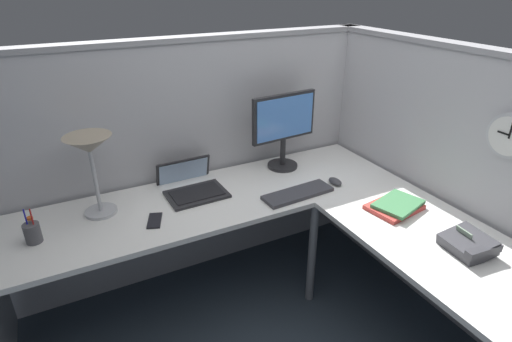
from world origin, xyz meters
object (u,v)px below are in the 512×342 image
at_px(desk_lamp_dome, 90,151).
at_px(cell_phone, 155,221).
at_px(wall_clock, 509,136).
at_px(keyboard, 298,193).
at_px(monitor, 284,126).
at_px(office_phone, 469,245).
at_px(laptop, 191,185).
at_px(computer_mouse, 335,181).
at_px(pen_cup, 33,233).
at_px(book_stack, 396,206).

bearing_deg(desk_lamp_dome, cell_phone, -43.07).
height_order(desk_lamp_dome, cell_phone, desk_lamp_dome).
height_order(desk_lamp_dome, wall_clock, wall_clock).
xyz_separation_m(keyboard, wall_clock, (0.72, -0.69, 0.47)).
bearing_deg(monitor, cell_phone, -163.76).
distance_m(office_phone, wall_clock, 0.55).
distance_m(monitor, keyboard, 0.49).
height_order(laptop, desk_lamp_dome, desk_lamp_dome).
distance_m(computer_mouse, office_phone, 0.85).
bearing_deg(cell_phone, keyboard, 13.19).
height_order(keyboard, desk_lamp_dome, desk_lamp_dome).
bearing_deg(keyboard, laptop, 142.40).
distance_m(laptop, computer_mouse, 0.88).
relative_size(keyboard, pen_cup, 2.39).
bearing_deg(monitor, keyboard, -107.55).
distance_m(cell_phone, office_phone, 1.54).
distance_m(desk_lamp_dome, cell_phone, 0.48).
bearing_deg(wall_clock, book_stack, 135.87).
bearing_deg(desk_lamp_dome, computer_mouse, -13.00).
distance_m(office_phone, book_stack, 0.44).
xyz_separation_m(keyboard, office_phone, (0.41, -0.82, 0.03)).
distance_m(keyboard, pen_cup, 1.40).
bearing_deg(cell_phone, laptop, 62.11).
bearing_deg(office_phone, computer_mouse, 99.03).
bearing_deg(monitor, wall_clock, -60.87).
height_order(computer_mouse, desk_lamp_dome, desk_lamp_dome).
bearing_deg(monitor, pen_cup, -172.92).
bearing_deg(office_phone, monitor, 103.81).
bearing_deg(book_stack, cell_phone, 158.26).
bearing_deg(wall_clock, computer_mouse, 121.56).
bearing_deg(keyboard, book_stack, -47.34).
distance_m(keyboard, cell_phone, 0.83).
relative_size(desk_lamp_dome, pen_cup, 2.47).
height_order(monitor, keyboard, monitor).
relative_size(cell_phone, wall_clock, 0.65).
xyz_separation_m(computer_mouse, cell_phone, (-1.10, 0.09, -0.01)).
height_order(monitor, laptop, monitor).
xyz_separation_m(monitor, book_stack, (0.27, -0.76, -0.27)).
distance_m(keyboard, wall_clock, 1.10).
bearing_deg(computer_mouse, cell_phone, 175.40).
relative_size(laptop, office_phone, 1.75).
xyz_separation_m(desk_lamp_dome, book_stack, (1.45, -0.70, -0.34)).
relative_size(desk_lamp_dome, cell_phone, 3.09).
bearing_deg(monitor, office_phone, -76.19).
xyz_separation_m(keyboard, cell_phone, (-0.82, 0.10, -0.01)).
bearing_deg(office_phone, cell_phone, 143.16).
xyz_separation_m(pen_cup, office_phone, (1.80, -1.01, -0.02)).
bearing_deg(desk_lamp_dome, monitor, 2.62).
relative_size(computer_mouse, cell_phone, 0.72).
bearing_deg(monitor, book_stack, -70.10).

